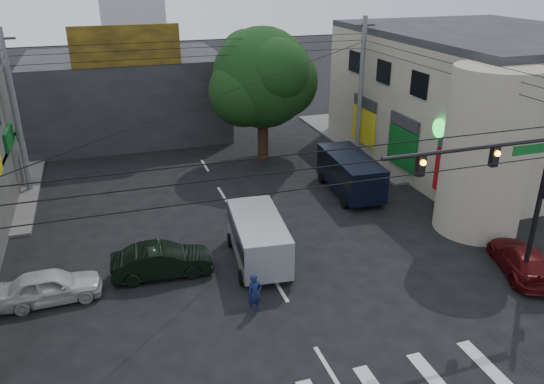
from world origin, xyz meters
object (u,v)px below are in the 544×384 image
street_tree (262,78)px  traffic_gantry (508,182)px  utility_pole_far_left (16,114)px  utility_pole_far_right (361,88)px  traffic_officer (255,293)px  white_compact (50,286)px  maroon_sedan (522,260)px  silver_minivan (258,240)px  dark_sedan (162,261)px  navy_van (350,175)px

street_tree → traffic_gantry: (3.82, -18.00, -0.64)m
street_tree → utility_pole_far_left: 14.56m
utility_pole_far_right → traffic_officer: size_ratio=5.75×
traffic_gantry → white_compact: 17.77m
utility_pole_far_right → maroon_sedan: utility_pole_far_right is taller
maroon_sedan → silver_minivan: silver_minivan is taller
dark_sedan → navy_van: navy_van is taller
traffic_gantry → traffic_officer: (-9.21, 1.75, -4.03)m
street_tree → white_compact: (-12.73, -13.09, -4.82)m
dark_sedan → silver_minivan: size_ratio=0.84×
utility_pole_far_left → white_compact: 12.84m
traffic_gantry → white_compact: traffic_gantry is taller
street_tree → navy_van: bearing=-66.7°
traffic_gantry → navy_van: (-0.80, 10.98, -3.73)m
utility_pole_far_right → white_compact: bearing=-147.8°
utility_pole_far_left → traffic_gantry: bearing=-42.9°
traffic_gantry → silver_minivan: 10.30m
white_compact → navy_van: size_ratio=0.69×
utility_pole_far_left → white_compact: (1.77, -12.09, -3.95)m
white_compact → silver_minivan: size_ratio=0.77×
utility_pole_far_right → traffic_officer: bearing=-127.9°
maroon_sedan → utility_pole_far_left: bearing=-18.1°
white_compact → silver_minivan: (8.54, 0.33, 0.39)m
traffic_gantry → maroon_sedan: traffic_gantry is taller
street_tree → white_compact: street_tree is taller
traffic_officer → utility_pole_far_right: bearing=43.6°
maroon_sedan → silver_minivan: bearing=-3.1°
utility_pole_far_left → silver_minivan: bearing=-48.7°
street_tree → traffic_officer: size_ratio=5.44×
navy_van → traffic_officer: bearing=141.4°
traffic_gantry → utility_pole_far_left: utility_pole_far_left is taller
street_tree → white_compact: size_ratio=2.25×
white_compact → silver_minivan: silver_minivan is taller
utility_pole_far_right → street_tree: bearing=171.3°
dark_sedan → maroon_sedan: (14.54, -4.58, -0.06)m
white_compact → maroon_sedan: 19.33m
traffic_gantry → white_compact: size_ratio=1.86×
silver_minivan → utility_pole_far_right: bearing=-36.5°
white_compact → silver_minivan: bearing=-89.3°
silver_minivan → traffic_officer: silver_minivan is taller
utility_pole_far_right → white_compact: 23.05m
traffic_officer → dark_sedan: bearing=120.6°
traffic_gantry → utility_pole_far_left: size_ratio=0.78×
white_compact → traffic_officer: traffic_officer is taller
traffic_officer → traffic_gantry: bearing=-19.2°
dark_sedan → utility_pole_far_right: bearing=-48.8°
utility_pole_far_left → utility_pole_far_right: size_ratio=1.00×
street_tree → traffic_gantry: size_ratio=1.21×
silver_minivan → traffic_officer: 3.71m
utility_pole_far_right → maroon_sedan: bearing=-91.2°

